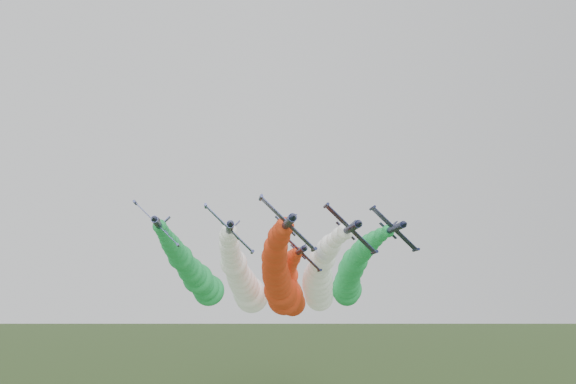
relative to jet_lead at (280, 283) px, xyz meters
name	(u,v)px	position (x,y,z in m)	size (l,w,h in m)	color
jet_lead	(280,283)	(0.00, 0.00, 0.00)	(15.54, 77.76, 16.61)	#111635
jet_inner_left	(244,283)	(-7.20, 11.40, 0.42)	(15.71, 77.93, 16.78)	#111635
jet_inner_right	(319,281)	(9.73, 5.57, 0.63)	(15.00, 77.21, 16.07)	#111635
jet_outer_left	(197,277)	(-18.54, 19.45, 2.11)	(15.61, 77.82, 16.68)	#111635
jet_outer_right	(350,278)	(18.97, 13.87, 1.85)	(14.97, 77.18, 16.04)	#111635
jet_trail	(290,291)	(5.58, 27.03, -1.10)	(15.25, 77.46, 16.32)	#111635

